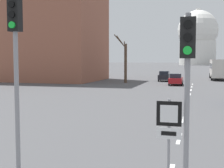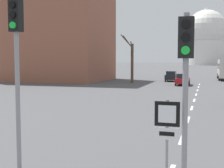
{
  "view_description": "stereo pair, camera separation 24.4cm",
  "coord_description": "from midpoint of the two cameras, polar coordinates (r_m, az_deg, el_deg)",
  "views": [
    {
      "loc": [
        0.74,
        -2.54,
        3.4
      ],
      "look_at": [
        -1.74,
        6.42,
        2.68
      ],
      "focal_mm": 50.0,
      "sensor_mm": 36.0,
      "label": 1
    },
    {
      "loc": [
        0.97,
        -2.47,
        3.4
      ],
      "look_at": [
        -1.74,
        6.42,
        2.68
      ],
      "focal_mm": 50.0,
      "sensor_mm": 36.0,
      "label": 2
    }
  ],
  "objects": [
    {
      "name": "bare_tree_left_near",
      "position": [
        46.1,
        2.26,
        4.27
      ],
      "size": [
        2.06,
        1.86,
        7.21
      ],
      "color": "brown",
      "rests_on": "ground_plane"
    },
    {
      "name": "lane_stripe_7",
      "position": [
        36.24,
        14.05,
        -1.09
      ],
      "size": [
        0.16,
        2.0,
        0.01
      ],
      "primitive_type": "cube",
      "color": "silver",
      "rests_on": "ground_plane"
    },
    {
      "name": "traffic_signal_centre_tall",
      "position": [
        7.57,
        12.71,
        2.44
      ],
      "size": [
        0.36,
        0.34,
        4.5
      ],
      "color": "gray",
      "rests_on": "ground_plane"
    },
    {
      "name": "traffic_signal_near_left",
      "position": [
        9.9,
        -17.89,
        5.89
      ],
      "size": [
        0.36,
        0.34,
        5.31
      ],
      "color": "gray",
      "rests_on": "ground_plane"
    },
    {
      "name": "sedan_near_right",
      "position": [
        50.56,
        9.44,
        1.44
      ],
      "size": [
        1.76,
        4.09,
        1.64
      ],
      "color": "black",
      "rests_on": "ground_plane"
    },
    {
      "name": "lane_stripe_4",
      "position": [
        22.84,
        13.19,
        -4.24
      ],
      "size": [
        0.16,
        2.0,
        0.01
      ],
      "primitive_type": "cube",
      "color": "silver",
      "rests_on": "ground_plane"
    },
    {
      "name": "lane_stripe_8",
      "position": [
        40.72,
        14.21,
        -0.49
      ],
      "size": [
        0.16,
        2.0,
        0.01
      ],
      "primitive_type": "cube",
      "color": "silver",
      "rests_on": "ground_plane"
    },
    {
      "name": "city_bus",
      "position": [
        57.37,
        18.74,
        2.84
      ],
      "size": [
        2.66,
        10.8,
        3.48
      ],
      "color": "beige",
      "rests_on": "ground_plane"
    },
    {
      "name": "lane_stripe_3",
      "position": [
        18.41,
        12.62,
        -6.32
      ],
      "size": [
        0.16,
        2.0,
        0.01
      ],
      "primitive_type": "cube",
      "color": "silver",
      "rests_on": "ground_plane"
    },
    {
      "name": "lane_stripe_2",
      "position": [
        14.01,
        11.68,
        -9.69
      ],
      "size": [
        0.16,
        2.0,
        0.01
      ],
      "primitive_type": "cube",
      "color": "silver",
      "rests_on": "ground_plane"
    },
    {
      "name": "lane_stripe_9",
      "position": [
        45.2,
        14.34,
        -0.02
      ],
      "size": [
        0.16,
        2.0,
        0.01
      ],
      "primitive_type": "cube",
      "color": "silver",
      "rests_on": "ground_plane"
    },
    {
      "name": "lane_stripe_5",
      "position": [
        27.29,
        13.57,
        -2.85
      ],
      "size": [
        0.16,
        2.0,
        0.01
      ],
      "primitive_type": "cube",
      "color": "silver",
      "rests_on": "ground_plane"
    },
    {
      "name": "route_sign_post",
      "position": [
        7.7,
        9.44,
        -8.56
      ],
      "size": [
        0.6,
        0.08,
        2.46
      ],
      "color": "gray",
      "rests_on": "ground_plane"
    },
    {
      "name": "sedan_mid_centre",
      "position": [
        43.01,
        11.45,
        0.86
      ],
      "size": [
        1.79,
        4.16,
        1.58
      ],
      "color": "maroon",
      "rests_on": "ground_plane"
    },
    {
      "name": "lane_stripe_6",
      "position": [
        31.76,
        13.84,
        -1.84
      ],
      "size": [
        0.16,
        2.0,
        0.01
      ],
      "primitive_type": "cube",
      "color": "silver",
      "rests_on": "ground_plane"
    },
    {
      "name": "capitol_dome",
      "position": [
        216.81,
        15.36,
        8.16
      ],
      "size": [
        26.35,
        26.35,
        37.22
      ],
      "color": "silver",
      "rests_on": "ground_plane"
    },
    {
      "name": "apartment_block_left",
      "position": [
        54.13,
        -12.15,
        10.34
      ],
      "size": [
        18.0,
        14.0,
        18.15
      ],
      "primitive_type": "cube",
      "color": "#935642",
      "rests_on": "ground_plane"
    }
  ]
}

